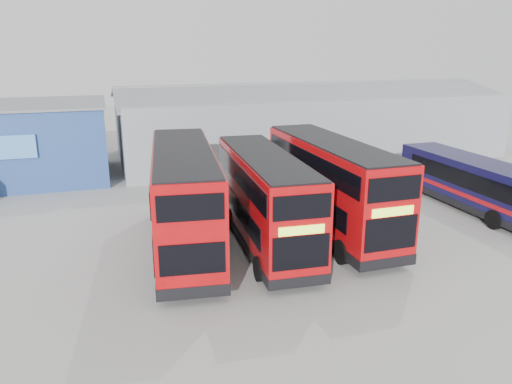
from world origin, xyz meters
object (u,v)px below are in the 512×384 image
at_px(single_decker_blue, 473,185).
at_px(double_decker_centre, 265,201).
at_px(office_block, 11,142).
at_px(double_decker_left, 184,200).
at_px(maintenance_shed, 307,123).
at_px(double_decker_right, 331,187).

bearing_deg(single_decker_blue, double_decker_centre, 5.54).
relative_size(office_block, double_decker_left, 1.12).
bearing_deg(double_decker_centre, maintenance_shed, 65.17).
bearing_deg(office_block, double_decker_right, -43.20).
xyz_separation_m(office_block, double_decker_left, (8.97, -15.15, -0.31)).
xyz_separation_m(office_block, double_decker_centre, (12.47, -15.81, -0.48)).
distance_m(double_decker_left, single_decker_blue, 16.11).
distance_m(maintenance_shed, single_decker_blue, 16.69).
xyz_separation_m(office_block, single_decker_blue, (25.04, -14.36, -1.19)).
relative_size(maintenance_shed, double_decker_right, 2.87).
distance_m(maintenance_shed, double_decker_centre, 20.21).
bearing_deg(double_decker_right, double_decker_left, -179.98).
bearing_deg(double_decker_right, maintenance_shed, 70.22).
xyz_separation_m(double_decker_centre, double_decker_right, (3.58, 0.73, 0.13)).
height_order(office_block, double_decker_centre, office_block).
bearing_deg(double_decker_centre, office_block, 131.59).
height_order(office_block, double_decker_left, office_block).
distance_m(office_block, double_decker_centre, 20.14).
relative_size(maintenance_shed, single_decker_blue, 2.93).
relative_size(double_decker_left, double_decker_centre, 1.09).
xyz_separation_m(maintenance_shed, single_decker_blue, (3.04, -16.37, -1.21)).
relative_size(office_block, single_decker_blue, 1.18).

